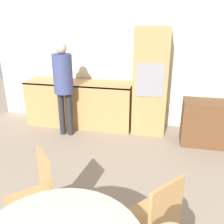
% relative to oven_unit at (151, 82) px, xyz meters
% --- Properties ---
extents(wall_back, '(6.05, 0.05, 2.60)m').
position_rel_oven_unit_xyz_m(wall_back, '(-0.32, 0.34, 0.31)').
color(wall_back, silver).
rests_on(wall_back, ground_plane).
extents(kitchen_counter, '(2.15, 0.60, 0.92)m').
position_rel_oven_unit_xyz_m(kitchen_counter, '(-1.42, -0.01, -0.52)').
color(kitchen_counter, tan).
rests_on(kitchen_counter, ground_plane).
extents(oven_unit, '(0.62, 0.59, 1.98)m').
position_rel_oven_unit_xyz_m(oven_unit, '(0.00, 0.00, 0.00)').
color(oven_unit, tan).
rests_on(oven_unit, ground_plane).
extents(sideboard, '(0.94, 0.45, 0.80)m').
position_rel_oven_unit_xyz_m(sideboard, '(1.07, -0.38, -0.59)').
color(sideboard, brown).
rests_on(sideboard, ground_plane).
extents(chair_far_left, '(0.57, 0.57, 0.94)m').
position_rel_oven_unit_xyz_m(chair_far_left, '(-0.89, -2.82, -0.46)').
color(chair_far_left, tan).
rests_on(chair_far_left, ground_plane).
extents(chair_far_right, '(0.56, 0.56, 0.94)m').
position_rel_oven_unit_xyz_m(chair_far_right, '(0.26, -2.92, -0.46)').
color(chair_far_right, tan).
rests_on(chair_far_right, ground_plane).
extents(person_standing, '(0.35, 0.35, 1.74)m').
position_rel_oven_unit_xyz_m(person_standing, '(-1.53, -0.52, 0.09)').
color(person_standing, '#262628').
rests_on(person_standing, ground_plane).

